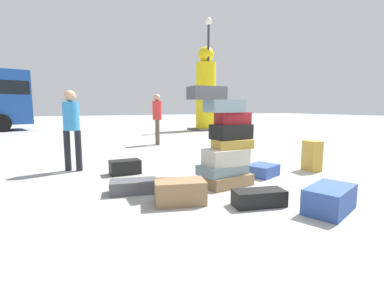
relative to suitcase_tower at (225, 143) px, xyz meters
name	(u,v)px	position (x,y,z in m)	size (l,w,h in m)	color
ground_plane	(269,190)	(0.41, -0.59, -0.67)	(80.00, 80.00, 0.00)	#9E9E99
suitcase_tower	(225,143)	(0.00, 0.00, 0.00)	(1.06, 0.63, 1.56)	olive
suitcase_navy_left_side	(262,170)	(0.92, 0.15, -0.57)	(0.53, 0.44, 0.21)	#334F99
suitcase_tan_behind_tower	(312,156)	(2.07, 0.04, -0.38)	(0.23, 0.33, 0.59)	#B28C33
suitcase_black_white_trunk	(125,167)	(-1.27, 1.45, -0.54)	(0.55, 0.31, 0.26)	black
suitcase_charcoal_right_side	(133,186)	(-1.45, 0.23, -0.58)	(0.67, 0.35, 0.19)	#4C4C51
suitcase_brown_upright_blue	(180,192)	(-1.03, -0.50, -0.52)	(0.65, 0.38, 0.31)	olive
suitcase_black_foreground_near	(259,198)	(-0.17, -1.04, -0.57)	(0.66, 0.29, 0.20)	black
suitcase_navy_foreground_far	(330,199)	(0.45, -1.58, -0.52)	(0.73, 0.41, 0.31)	#334F99
person_bearded_onlooker	(157,115)	(0.70, 5.08, 0.32)	(0.30, 0.33, 1.67)	brown
person_tourist_with_camera	(71,123)	(-2.11, 2.17, 0.26)	(0.31, 0.30, 1.57)	black
yellow_dummy_statue	(206,94)	(5.13, 9.59, 1.30)	(1.50, 1.50, 4.41)	yellow
lamp_post	(208,58)	(5.09, 9.27, 3.13)	(0.36, 0.36, 5.77)	#333338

